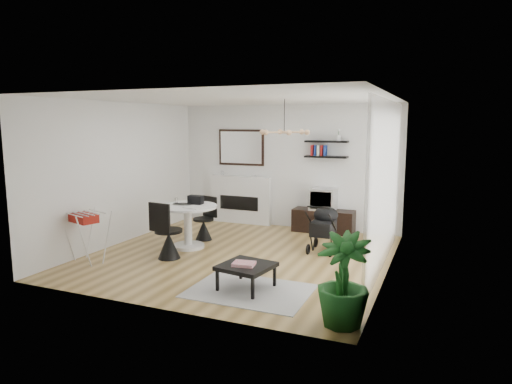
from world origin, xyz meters
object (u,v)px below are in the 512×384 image
at_px(dining_table, 188,220).
at_px(crt_tv, 323,199).
at_px(drying_rack, 87,236).
at_px(coffee_table, 246,267).
at_px(tv_console, 323,221).
at_px(stroller, 324,230).
at_px(fireplace, 240,194).
at_px(potted_plant, 343,280).

bearing_deg(dining_table, crt_tv, 47.31).
height_order(drying_rack, coffee_table, drying_rack).
distance_m(tv_console, drying_rack, 4.74).
bearing_deg(tv_console, dining_table, -132.88).
bearing_deg(stroller, fireplace, 146.92).
relative_size(crt_tv, drying_rack, 0.62).
relative_size(tv_console, dining_table, 1.18).
bearing_deg(potted_plant, dining_table, 147.06).
height_order(tv_console, coffee_table, tv_console).
relative_size(drying_rack, coffee_table, 1.09).
xyz_separation_m(dining_table, potted_plant, (3.35, -2.17, 0.01)).
height_order(tv_console, drying_rack, drying_rack).
distance_m(drying_rack, coffee_table, 2.95).
distance_m(crt_tv, stroller, 1.49).
bearing_deg(tv_console, potted_plant, -72.91).
xyz_separation_m(fireplace, coffee_table, (1.87, -3.87, -0.37)).
bearing_deg(coffee_table, stroller, 77.48).
xyz_separation_m(coffee_table, potted_plant, (1.48, -0.63, 0.22)).
xyz_separation_m(stroller, potted_plant, (0.97, -2.94, 0.15)).
distance_m(crt_tv, coffee_table, 3.73).
relative_size(crt_tv, stroller, 0.58).
xyz_separation_m(dining_table, stroller, (2.38, 0.77, -0.14)).
bearing_deg(coffee_table, dining_table, 140.49).
xyz_separation_m(fireplace, dining_table, (0.00, -2.33, -0.16)).
height_order(tv_console, crt_tv, crt_tv).
relative_size(fireplace, stroller, 2.40).
distance_m(fireplace, crt_tv, 2.01).
distance_m(stroller, coffee_table, 2.37).
distance_m(tv_console, coffee_table, 3.71).
height_order(dining_table, drying_rack, drying_rack).
bearing_deg(coffee_table, drying_rack, 177.51).
relative_size(stroller, potted_plant, 0.83).
bearing_deg(stroller, tv_console, 104.80).
distance_m(tv_console, dining_table, 2.98).
bearing_deg(crt_tv, dining_table, -132.69).
bearing_deg(fireplace, tv_console, -4.53).
bearing_deg(stroller, coffee_table, -102.33).
distance_m(stroller, potted_plant, 3.10).
distance_m(fireplace, coffee_table, 4.31).
bearing_deg(potted_plant, stroller, 108.25).
bearing_deg(coffee_table, fireplace, 115.77).
bearing_deg(fireplace, drying_rack, -106.10).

